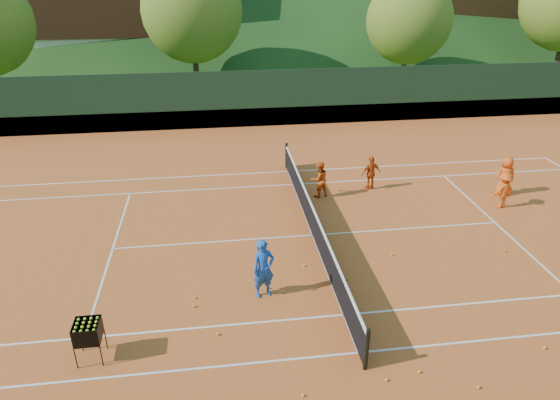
{
  "coord_description": "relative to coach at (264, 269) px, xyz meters",
  "views": [
    {
      "loc": [
        -2.99,
        -13.98,
        8.25
      ],
      "look_at": [
        -1.09,
        0.0,
        1.38
      ],
      "focal_mm": 32.0,
      "sensor_mm": 36.0,
      "label": 1
    }
  ],
  "objects": [
    {
      "name": "ground",
      "position": [
        1.94,
        2.99,
        -0.86
      ],
      "size": [
        400.0,
        400.0,
        0.0
      ],
      "primitive_type": "plane",
      "color": "#2F4F18",
      "rests_on": "ground"
    },
    {
      "name": "clay_court",
      "position": [
        1.94,
        2.99,
        -0.85
      ],
      "size": [
        40.0,
        24.0,
        0.02
      ],
      "primitive_type": "cube",
      "color": "#BC501E",
      "rests_on": "ground"
    },
    {
      "name": "coach",
      "position": [
        0.0,
        0.0,
        0.0
      ],
      "size": [
        0.7,
        0.57,
        1.68
      ],
      "primitive_type": "imported",
      "rotation": [
        0.0,
        0.0,
        0.31
      ],
      "color": "blue",
      "rests_on": "clay_court"
    },
    {
      "name": "student_a",
      "position": [
        2.74,
        5.89,
        -0.13
      ],
      "size": [
        0.81,
        0.71,
        1.41
      ],
      "primitive_type": "imported",
      "rotation": [
        0.0,
        0.0,
        3.43
      ],
      "color": "#F75B15",
      "rests_on": "clay_court"
    },
    {
      "name": "student_b",
      "position": [
        4.88,
        6.3,
        -0.16
      ],
      "size": [
        0.85,
        0.51,
        1.35
      ],
      "primitive_type": "imported",
      "rotation": [
        0.0,
        0.0,
        3.38
      ],
      "color": "#CD4B12",
      "rests_on": "clay_court"
    },
    {
      "name": "student_c",
      "position": [
        9.78,
        5.11,
        -0.08
      ],
      "size": [
        0.79,
        0.55,
        1.53
      ],
      "primitive_type": "imported",
      "rotation": [
        0.0,
        0.0,
        3.05
      ],
      "color": "#F45915",
      "rests_on": "clay_court"
    },
    {
      "name": "student_d",
      "position": [
        9.14,
        4.09,
        -0.17
      ],
      "size": [
        0.93,
        0.63,
        1.34
      ],
      "primitive_type": "imported",
      "rotation": [
        0.0,
        0.0,
        3.3
      ],
      "color": "#F05815",
      "rests_on": "clay_court"
    },
    {
      "name": "tennis_ball_0",
      "position": [
        1.33,
        1.2,
        -0.8
      ],
      "size": [
        0.07,
        0.07,
        0.07
      ],
      "primitive_type": "sphere",
      "color": "#C0D323",
      "rests_on": "clay_court"
    },
    {
      "name": "tennis_ball_1",
      "position": [
        0.5,
        0.01,
        -0.8
      ],
      "size": [
        0.07,
        0.07,
        0.07
      ],
      "primitive_type": "sphere",
      "color": "#C0D323",
      "rests_on": "clay_court"
    },
    {
      "name": "tennis_ball_2",
      "position": [
        -1.85,
        0.07,
        -0.8
      ],
      "size": [
        0.07,
        0.07,
        0.07
      ],
      "primitive_type": "sphere",
      "color": "#C0D323",
      "rests_on": "clay_court"
    },
    {
      "name": "tennis_ball_3",
      "position": [
        2.29,
        -3.42,
        -0.8
      ],
      "size": [
        0.07,
        0.07,
        0.07
      ],
      "primitive_type": "sphere",
      "color": "#C0D323",
      "rests_on": "clay_court"
    },
    {
      "name": "tennis_ball_4",
      "position": [
        3.09,
        -3.28,
        -0.8
      ],
      "size": [
        0.07,
        0.07,
        0.07
      ],
      "primitive_type": "sphere",
      "color": "#C0D323",
      "rests_on": "clay_court"
    },
    {
      "name": "tennis_ball_9",
      "position": [
        0.15,
        0.24,
        -0.8
      ],
      "size": [
        0.07,
        0.07,
        0.07
      ],
      "primitive_type": "sphere",
      "color": "#C0D323",
      "rests_on": "clay_court"
    },
    {
      "name": "tennis_ball_10",
      "position": [
        6.28,
        -2.96,
        -0.8
      ],
      "size": [
        0.07,
        0.07,
        0.07
      ],
      "primitive_type": "sphere",
      "color": "#C0D323",
      "rests_on": "clay_court"
    },
    {
      "name": "tennis_ball_12",
      "position": [
        7.66,
        1.19,
        -0.8
      ],
      "size": [
        0.07,
        0.07,
        0.07
      ],
      "primitive_type": "sphere",
      "color": "#C0D323",
      "rests_on": "clay_court"
    },
    {
      "name": "tennis_ball_14",
      "position": [
        4.17,
        -3.87,
        -0.8
      ],
      "size": [
        0.07,
        0.07,
        0.07
      ],
      "primitive_type": "sphere",
      "color": "#C0D323",
      "rests_on": "clay_court"
    },
    {
      "name": "tennis_ball_15",
      "position": [
        0.44,
        -3.58,
        -0.8
      ],
      "size": [
        0.07,
        0.07,
        0.07
      ],
      "primitive_type": "sphere",
      "color": "#C0D323",
      "rests_on": "clay_court"
    },
    {
      "name": "tennis_ball_16",
      "position": [
        2.44,
        0.36,
        -0.8
      ],
      "size": [
        0.07,
        0.07,
        0.07
      ],
      "primitive_type": "sphere",
      "color": "#C0D323",
      "rests_on": "clay_court"
    },
    {
      "name": "tennis_ball_17",
      "position": [
        4.1,
        1.44,
        -0.8
      ],
      "size": [
        0.07,
        0.07,
        0.07
      ],
      "primitive_type": "sphere",
      "color": "#C0D323",
      "rests_on": "clay_court"
    },
    {
      "name": "tennis_ball_19",
      "position": [
        -1.27,
        -1.45,
        -0.8
      ],
      "size": [
        0.07,
        0.07,
        0.07
      ],
      "primitive_type": "sphere",
      "color": "#C0D323",
      "rests_on": "clay_court"
    },
    {
      "name": "tennis_ball_21",
      "position": [
        -1.87,
        -0.29,
        -0.8
      ],
      "size": [
        0.07,
        0.07,
        0.07
      ],
      "primitive_type": "sphere",
      "color": "#C0D323",
      "rests_on": "clay_court"
    },
    {
      "name": "court_lines",
      "position": [
        1.94,
        2.99,
        -0.84
      ],
      "size": [
        23.83,
        11.03,
        0.0
      ],
      "color": "white",
      "rests_on": "clay_court"
    },
    {
      "name": "tennis_net",
      "position": [
        1.94,
        2.99,
        -0.34
      ],
      "size": [
        0.1,
        12.07,
        1.1
      ],
      "color": "black",
      "rests_on": "clay_court"
    },
    {
      "name": "perimeter_fence",
      "position": [
        1.94,
        2.99,
        0.41
      ],
      "size": [
        40.4,
        24.24,
        3.0
      ],
      "color": "black",
      "rests_on": "clay_court"
    },
    {
      "name": "ball_hopper",
      "position": [
        -4.12,
        -1.84,
        -0.09
      ],
      "size": [
        0.57,
        0.57,
        1.0
      ],
      "color": "black",
      "rests_on": "clay_court"
    },
    {
      "name": "tree_b",
      "position": [
        -2.06,
        22.99,
        4.34
      ],
      "size": [
        6.4,
        6.4,
        8.4
      ],
      "color": "#402919",
      "rests_on": "ground"
    },
    {
      "name": "tree_c",
      "position": [
        11.94,
        21.99,
        3.69
      ],
      "size": [
        5.6,
        5.6,
        7.35
      ],
      "color": "#3E2918",
      "rests_on": "ground"
    }
  ]
}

